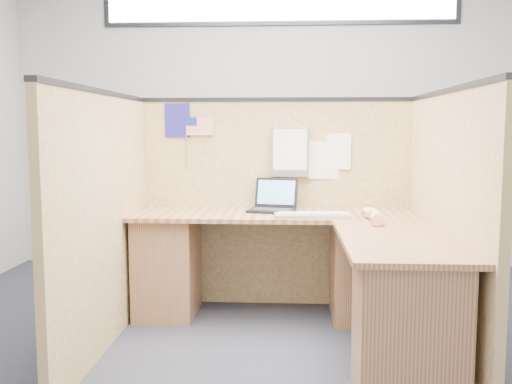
# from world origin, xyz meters

# --- Properties ---
(floor) EXTENTS (5.00, 5.00, 0.00)m
(floor) POSITION_xyz_m (0.00, 0.00, 0.00)
(floor) COLOR black
(floor) RESTS_ON ground
(wall_back) EXTENTS (5.00, 0.00, 5.00)m
(wall_back) POSITION_xyz_m (0.00, 2.25, 1.40)
(wall_back) COLOR #AAADB0
(wall_back) RESTS_ON floor
(wall_front) EXTENTS (5.00, 0.00, 5.00)m
(wall_front) POSITION_xyz_m (0.00, -2.25, 1.40)
(wall_front) COLOR #AAADB0
(wall_front) RESTS_ON floor
(clerestory_window) EXTENTS (3.30, 0.04, 0.38)m
(clerestory_window) POSITION_xyz_m (0.00, 2.23, 2.45)
(clerestory_window) COLOR #232328
(clerestory_window) RESTS_ON wall_back
(cubicle_partitions) EXTENTS (2.06, 1.83, 1.53)m
(cubicle_partitions) POSITION_xyz_m (0.00, 0.43, 0.77)
(cubicle_partitions) COLOR #886344
(cubicle_partitions) RESTS_ON floor
(l_desk) EXTENTS (1.95, 1.75, 0.73)m
(l_desk) POSITION_xyz_m (0.18, 0.29, 0.39)
(l_desk) COLOR brown
(l_desk) RESTS_ON floor
(laptop) EXTENTS (0.35, 0.36, 0.22)m
(laptop) POSITION_xyz_m (-0.02, 0.79, 0.79)
(laptop) COLOR black
(laptop) RESTS_ON l_desk
(keyboard) EXTENTS (0.49, 0.19, 0.03)m
(keyboard) POSITION_xyz_m (0.25, 0.48, 0.75)
(keyboard) COLOR gray
(keyboard) RESTS_ON l_desk
(mouse) EXTENTS (0.12, 0.10, 0.04)m
(mouse) POSITION_xyz_m (0.62, 0.48, 0.75)
(mouse) COLOR #BABABF
(mouse) RESTS_ON l_desk
(hand_forearm) EXTENTS (0.11, 0.38, 0.08)m
(hand_forearm) POSITION_xyz_m (0.63, 0.34, 0.77)
(hand_forearm) COLOR tan
(hand_forearm) RESTS_ON l_desk
(blue_poster) EXTENTS (0.19, 0.01, 0.25)m
(blue_poster) POSITION_xyz_m (-0.72, 0.97, 1.36)
(blue_poster) COLOR navy
(blue_poster) RESTS_ON cubicle_partitions
(american_flag) EXTENTS (0.20, 0.01, 0.35)m
(american_flag) POSITION_xyz_m (-0.58, 0.96, 1.31)
(american_flag) COLOR olive
(american_flag) RESTS_ON cubicle_partitions
(file_holder) EXTENTS (0.27, 0.05, 0.35)m
(file_holder) POSITION_xyz_m (0.10, 0.94, 1.14)
(file_holder) COLOR slate
(file_holder) RESTS_ON cubicle_partitions
(paper_left) EXTENTS (0.20, 0.03, 0.26)m
(paper_left) POSITION_xyz_m (0.44, 0.97, 1.14)
(paper_left) COLOR white
(paper_left) RESTS_ON cubicle_partitions
(paper_right) EXTENTS (0.22, 0.01, 0.28)m
(paper_right) POSITION_xyz_m (0.35, 0.97, 1.08)
(paper_right) COLOR white
(paper_right) RESTS_ON cubicle_partitions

